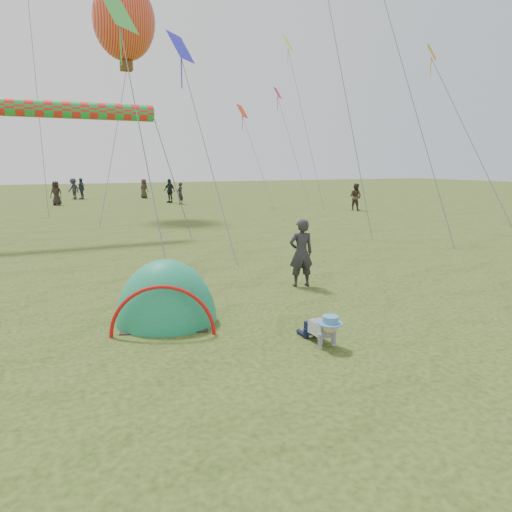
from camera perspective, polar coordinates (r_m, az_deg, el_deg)
name	(u,v)px	position (r m, az deg, el deg)	size (l,w,h in m)	color
ground	(316,367)	(6.79, 7.45, -13.54)	(140.00, 140.00, 0.00)	#243A10
crawling_toddler	(323,328)	(7.49, 8.32, -8.89)	(0.50, 0.71, 0.55)	black
popup_tent	(167,322)	(8.62, -11.06, -8.16)	(1.83, 1.50, 2.36)	#1A8048
standing_adult	(301,253)	(10.78, 5.66, 0.37)	(0.59, 0.39, 1.61)	#27262A
crowd_person_0	(180,193)	(33.91, -9.46, 7.72)	(0.58, 0.38, 1.58)	black
crowd_person_2	(81,189)	(41.14, -21.01, 7.87)	(1.03, 0.43, 1.76)	#2D3948
crowd_person_3	(74,189)	(41.21, -21.85, 7.80)	(1.12, 0.64, 1.74)	#252630
crowd_person_4	(144,189)	(40.74, -13.83, 8.18)	(0.80, 0.52, 1.64)	#332821
crowd_person_7	(355,197)	(29.68, 12.32, 7.23)	(0.82, 0.64, 1.70)	#3F3328
crowd_person_8	(169,191)	(35.51, -10.76, 8.01)	(1.05, 0.44, 1.79)	black
crowd_person_10	(56,193)	(35.66, -23.71, 7.20)	(0.84, 0.54, 1.71)	black
balloon_kite	(124,25)	(28.21, -16.15, 25.95)	(3.27, 3.27, 4.58)	orange
rainbow_tube_kite	(62,109)	(18.99, -23.10, 16.50)	(0.64, 0.64, 6.68)	red
diamond_kite_0	(278,93)	(37.94, 2.72, 19.70)	(0.99, 0.99, 0.00)	#D62556
diamond_kite_1	(432,52)	(23.16, 21.11, 22.68)	(0.79, 0.79, 0.00)	yellow
diamond_kite_3	(119,13)	(16.43, -16.78, 27.12)	(1.21, 1.21, 0.00)	green
diamond_kite_6	(242,111)	(33.71, -1.73, 17.63)	(1.06, 1.06, 0.00)	#E8441E
diamond_kite_8	(288,43)	(34.97, 4.04, 25.00)	(1.13, 1.13, 0.00)	#E9FE0C
diamond_kite_10	(181,47)	(18.08, -9.39, 24.35)	(1.12, 1.12, 0.00)	#2B29DE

